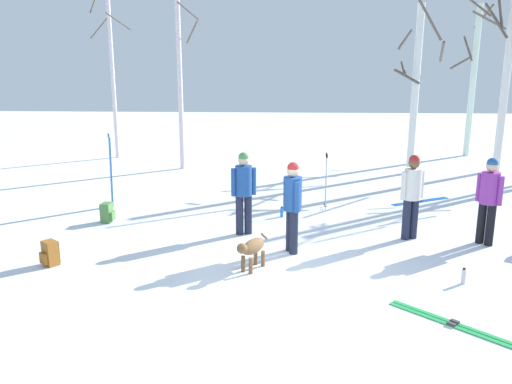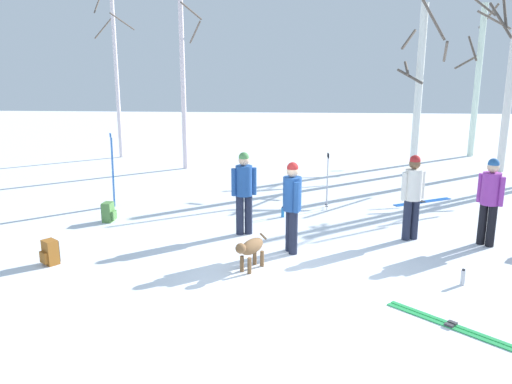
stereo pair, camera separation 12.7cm
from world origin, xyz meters
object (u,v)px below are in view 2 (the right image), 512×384
birch_tree_2 (419,86)px  water_bottle_1 (463,277)px  birch_tree_0 (115,61)px  ski_poles_0 (327,179)px  dog (251,248)px  backpack_0 (109,212)px  backpack_2 (50,253)px  water_bottle_0 (283,212)px  person_1 (292,202)px  ski_pair_planted_0 (113,171)px  person_2 (490,196)px  person_3 (413,192)px  ski_pair_lying_1 (423,202)px  birch_tree_1 (182,56)px  birch_tree_4 (510,81)px  birch_tree_3 (478,76)px  person_0 (244,188)px  ski_pair_lying_0 (447,324)px

birch_tree_2 → water_bottle_1: bearing=-97.6°
birch_tree_0 → ski_poles_0: bearing=-42.6°
dog → backpack_0: 4.25m
backpack_2 → water_bottle_0: backpack_2 is taller
person_1 → birch_tree_2: bearing=62.4°
water_bottle_1 → birch_tree_2: bearing=82.4°
ski_pair_planted_0 → backpack_2: ski_pair_planted_0 is taller
person_2 → backpack_0: (-7.84, 1.03, -0.77)m
person_3 → ski_pair_lying_1: bearing=71.8°
person_1 → water_bottle_1: person_1 is taller
person_1 → birch_tree_2: (3.89, 7.43, 1.78)m
dog → birch_tree_1: 9.72m
birch_tree_1 → birch_tree_2: (7.44, -0.36, -0.91)m
backpack_2 → water_bottle_1: bearing=-3.5°
backpack_0 → birch_tree_4: bearing=30.1°
ski_pair_lying_1 → birch_tree_3: birch_tree_3 is taller
water_bottle_0 → birch_tree_2: 7.08m
birch_tree_0 → birch_tree_3: (13.23, 1.12, -0.56)m
person_1 → dog: size_ratio=2.14×
person_0 → ski_pair_lying_1: (4.32, 2.83, -0.97)m
dog → backpack_0: bearing=142.7°
ski_pair_lying_0 → birch_tree_3: birch_tree_3 is taller
person_3 → water_bottle_0: (-2.57, 1.39, -0.87)m
person_0 → birch_tree_1: size_ratio=0.24×
ski_pair_planted_0 → person_2: bearing=-15.5°
ski_poles_0 → birch_tree_3: size_ratio=0.24×
ski_poles_0 → water_bottle_1: bearing=-66.9°
water_bottle_0 → backpack_2: bearing=-141.8°
birch_tree_2 → birch_tree_3: size_ratio=0.93×
dog → water_bottle_1: (3.42, -0.40, -0.26)m
birch_tree_4 → person_1: bearing=-130.5°
person_0 → birch_tree_2: bearing=52.8°
dog → backpack_0: dog is taller
backpack_0 → birch_tree_1: size_ratio=0.06×
birch_tree_0 → birch_tree_2: bearing=-12.8°
person_0 → person_3: size_ratio=1.00×
backpack_0 → backpack_2: same height
birch_tree_0 → birch_tree_4: birch_tree_0 is taller
person_3 → birch_tree_4: (4.44, 7.08, 1.91)m
ski_pair_planted_0 → water_bottle_0: bearing=-8.3°
ski_pair_planted_0 → ski_poles_0: 5.21m
birch_tree_0 → person_3: bearing=-45.3°
ski_poles_0 → ski_pair_planted_0: bearing=-177.8°
dog → ski_pair_planted_0: 5.30m
ski_pair_planted_0 → person_3: bearing=-16.5°
birch_tree_4 → backpack_2: bearing=-141.2°
person_1 → ski_pair_lying_0: (2.12, -2.66, -0.97)m
birch_tree_2 → birch_tree_3: birch_tree_3 is taller
dog → ski_pair_lying_0: 3.33m
person_1 → ski_pair_lying_1: size_ratio=1.05×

